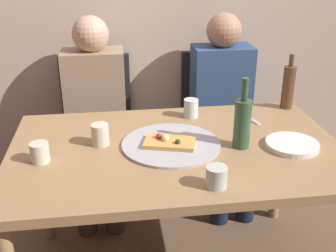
{
  "coord_description": "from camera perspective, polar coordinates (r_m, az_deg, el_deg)",
  "views": [
    {
      "loc": [
        -0.26,
        -1.62,
        1.55
      ],
      "look_at": [
        -0.02,
        0.11,
        0.77
      ],
      "focal_mm": 44.54,
      "sensor_mm": 36.0,
      "label": 1
    }
  ],
  "objects": [
    {
      "name": "dining_table",
      "position": [
        1.87,
        1.15,
        -4.89
      ],
      "size": [
        1.46,
        0.91,
        0.72
      ],
      "color": "#99754C",
      "rests_on": "ground_plane"
    },
    {
      "name": "pizza_tray",
      "position": [
        1.84,
        0.43,
        -2.51
      ],
      "size": [
        0.44,
        0.44,
        0.01
      ],
      "primitive_type": "cylinder",
      "color": "#ADADB2",
      "rests_on": "dining_table"
    },
    {
      "name": "pizza_slice_last",
      "position": [
        1.82,
        0.15,
        -2.19
      ],
      "size": [
        0.25,
        0.19,
        0.05
      ],
      "color": "tan",
      "rests_on": "pizza_tray"
    },
    {
      "name": "wine_bottle",
      "position": [
        2.31,
        16.15,
        5.23
      ],
      "size": [
        0.06,
        0.06,
        0.3
      ],
      "color": "brown",
      "rests_on": "dining_table"
    },
    {
      "name": "beer_bottle",
      "position": [
        1.81,
        10.14,
        0.54
      ],
      "size": [
        0.07,
        0.07,
        0.31
      ],
      "color": "#2D5133",
      "rests_on": "dining_table"
    },
    {
      "name": "tumbler_near",
      "position": [
        1.85,
        -9.27,
        -1.17
      ],
      "size": [
        0.08,
        0.08,
        0.1
      ],
      "primitive_type": "cylinder",
      "color": "beige",
      "rests_on": "dining_table"
    },
    {
      "name": "tumbler_far",
      "position": [
        2.13,
        3.16,
        2.45
      ],
      "size": [
        0.07,
        0.07,
        0.09
      ],
      "primitive_type": "cylinder",
      "color": "silver",
      "rests_on": "dining_table"
    },
    {
      "name": "wine_glass",
      "position": [
        1.77,
        -17.15,
        -3.48
      ],
      "size": [
        0.08,
        0.08,
        0.08
      ],
      "primitive_type": "cylinder",
      "color": "beige",
      "rests_on": "dining_table"
    },
    {
      "name": "short_glass",
      "position": [
        1.54,
        6.64,
        -6.94
      ],
      "size": [
        0.08,
        0.08,
        0.08
      ],
      "primitive_type": "cylinder",
      "color": "#B7C6BC",
      "rests_on": "dining_table"
    },
    {
      "name": "plate_stack",
      "position": [
        1.9,
        16.61,
        -2.47
      ],
      "size": [
        0.23,
        0.23,
        0.02
      ],
      "primitive_type": "cylinder",
      "color": "white",
      "rests_on": "dining_table"
    },
    {
      "name": "table_knife",
      "position": [
        2.17,
        10.76,
        1.28
      ],
      "size": [
        0.08,
        0.22,
        0.01
      ],
      "primitive_type": "cube",
      "rotation": [
        0.0,
        0.0,
        4.98
      ],
      "color": "#B7B7BC",
      "rests_on": "dining_table"
    },
    {
      "name": "chair_left",
      "position": [
        2.68,
        -9.66,
        0.93
      ],
      "size": [
        0.44,
        0.44,
        0.9
      ],
      "rotation": [
        0.0,
        0.0,
        3.14
      ],
      "color": "black",
      "rests_on": "ground_plane"
    },
    {
      "name": "chair_right",
      "position": [
        2.76,
        6.73,
        1.81
      ],
      "size": [
        0.44,
        0.44,
        0.9
      ],
      "rotation": [
        0.0,
        0.0,
        3.14
      ],
      "color": "black",
      "rests_on": "ground_plane"
    },
    {
      "name": "guest_in_sweater",
      "position": [
        2.49,
        -9.92,
        2.29
      ],
      "size": [
        0.36,
        0.56,
        1.17
      ],
      "rotation": [
        0.0,
        0.0,
        3.14
      ],
      "color": "#937A60",
      "rests_on": "ground_plane"
    },
    {
      "name": "guest_in_beanie",
      "position": [
        2.58,
        7.69,
        3.18
      ],
      "size": [
        0.36,
        0.56,
        1.17
      ],
      "rotation": [
        0.0,
        0.0,
        3.14
      ],
      "color": "navy",
      "rests_on": "ground_plane"
    }
  ]
}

